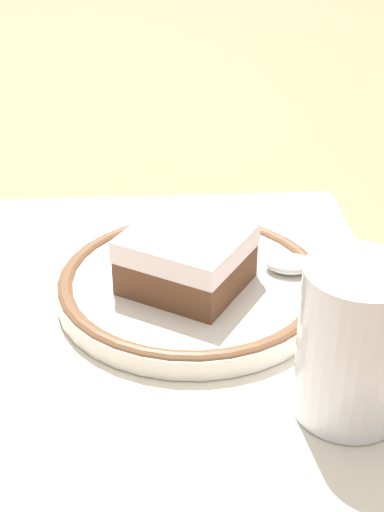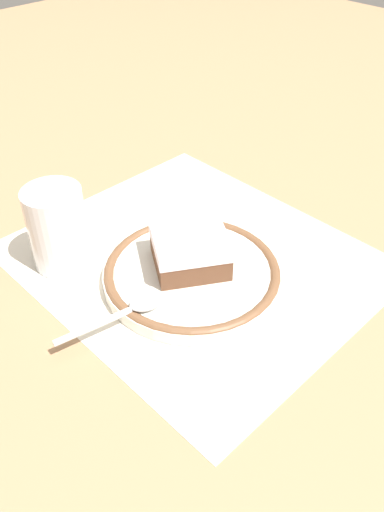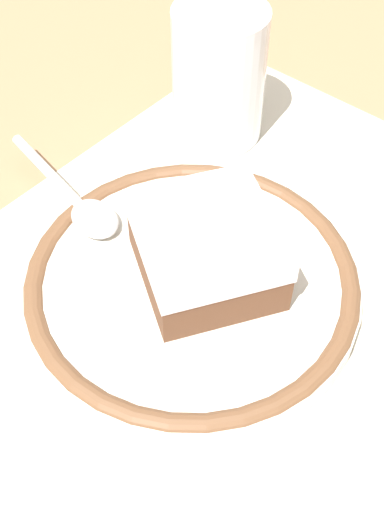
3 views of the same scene
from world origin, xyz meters
name	(u,v)px [view 1 (image 1 of 3)]	position (x,y,z in m)	size (l,w,h in m)	color
ground_plane	(155,316)	(0.00, 0.00, 0.00)	(2.40, 2.40, 0.00)	#9E7551
placemat	(155,316)	(0.00, 0.00, 0.00)	(0.41, 0.35, 0.00)	beige
plate	(192,285)	(0.02, -0.03, 0.01)	(0.20, 0.20, 0.02)	silver
cake_slice	(186,259)	(0.02, -0.02, 0.04)	(0.11, 0.11, 0.04)	brown
spoon	(310,266)	(0.03, -0.12, 0.02)	(0.04, 0.12, 0.01)	silver
cup	(353,351)	(-0.11, -0.12, 0.05)	(0.07, 0.07, 0.10)	silver
napkin	(55,233)	(0.13, 0.09, 0.00)	(0.11, 0.13, 0.00)	white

